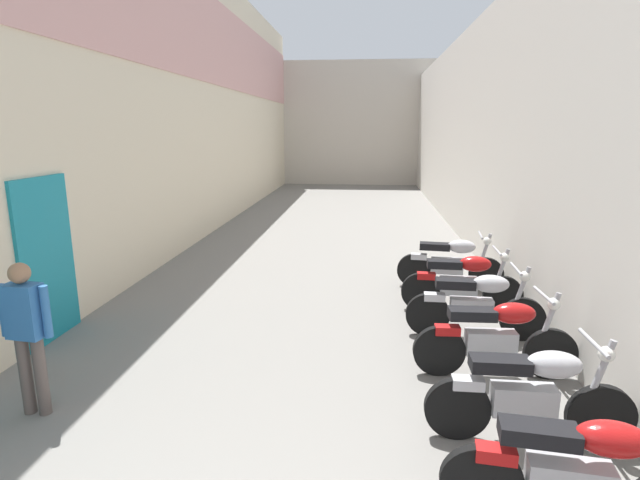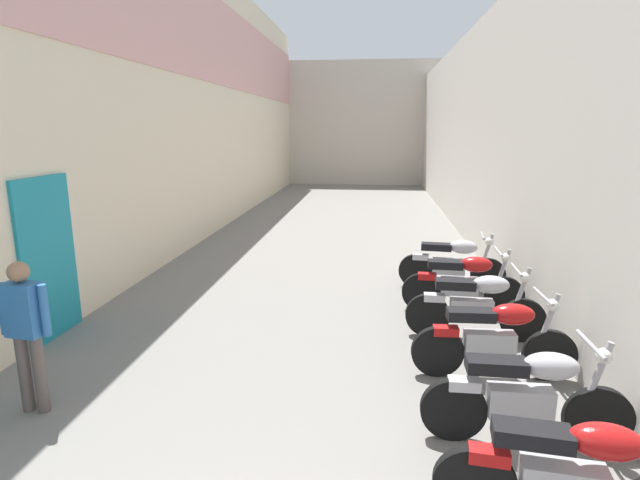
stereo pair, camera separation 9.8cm
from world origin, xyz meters
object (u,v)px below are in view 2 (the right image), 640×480
Objects in this scene: motorcycle_sixth at (464,282)px; pedestrian_mid_alley at (26,326)px; motorcycle_third at (528,394)px; motorcycle_seventh at (452,262)px; motorcycle_second at (573,474)px; motorcycle_fifth at (476,304)px; motorcycle_fourth at (495,337)px.

pedestrian_mid_alley is at bearing -145.23° from motorcycle_sixth.
motorcycle_third and motorcycle_seventh have the same top height.
motorcycle_second is 1.00× the size of motorcycle_fifth.
motorcycle_fourth is 1.10m from motorcycle_fifth.
motorcycle_seventh is at bearing 90.00° from motorcycle_sixth.
motorcycle_seventh is (-0.00, 5.55, 0.00)m from motorcycle_second.
motorcycle_fourth is at bearing -90.00° from motorcycle_sixth.
motorcycle_third is at bearing -90.00° from motorcycle_fourth.
motorcycle_fifth is (0.00, 3.40, 0.00)m from motorcycle_second.
motorcycle_fifth is (-0.00, 2.34, 0.00)m from motorcycle_third.
motorcycle_sixth is at bearing 90.00° from motorcycle_second.
motorcycle_sixth is (-0.00, 3.33, 0.00)m from motorcycle_third.
motorcycle_third is 1.24m from motorcycle_fourth.
motorcycle_seventh is (-0.00, 4.49, 0.00)m from motorcycle_third.
pedestrian_mid_alley reaches higher than motorcycle_fifth.
motorcycle_fourth is (-0.00, 1.24, 0.00)m from motorcycle_third.
motorcycle_second is 1.00× the size of motorcycle_seventh.
motorcycle_fifth is at bearing 90.00° from motorcycle_third.
pedestrian_mid_alley is (-4.76, -3.31, 0.42)m from motorcycle_sixth.
motorcycle_fourth is 4.93m from pedestrian_mid_alley.
pedestrian_mid_alley is at bearing -154.13° from motorcycle_fifth.
motorcycle_sixth is (0.00, 4.39, 0.00)m from motorcycle_second.
motorcycle_third is 4.49m from motorcycle_seventh.
motorcycle_second is 2.30m from motorcycle_fourth.
pedestrian_mid_alley is at bearing 179.69° from motorcycle_third.
motorcycle_fourth is 1.18× the size of pedestrian_mid_alley.
pedestrian_mid_alley is (-4.76, -2.31, 0.42)m from motorcycle_fifth.
motorcycle_fifth is 1.00× the size of motorcycle_sixth.
motorcycle_sixth and motorcycle_seventh have the same top height.
motorcycle_fourth is at bearing 14.27° from pedestrian_mid_alley.
motorcycle_third is at bearing -90.00° from motorcycle_seventh.
motorcycle_fifth is (-0.00, 1.10, 0.00)m from motorcycle_fourth.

